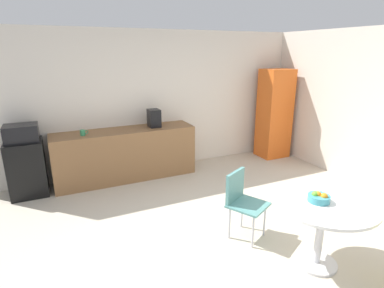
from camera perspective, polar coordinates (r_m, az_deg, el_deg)
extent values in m
plane|color=beige|center=(3.82, 8.21, -18.89)|extent=(6.00, 6.00, 0.00)
cube|color=silver|center=(5.91, -7.30, 7.80)|extent=(6.00, 0.10, 2.60)
cube|color=brown|center=(5.62, -12.16, -1.88)|extent=(2.45, 0.60, 0.90)
cube|color=black|center=(5.53, -28.28, -3.97)|extent=(0.54, 0.54, 0.89)
cube|color=black|center=(5.37, -29.13, 1.78)|extent=(0.48, 0.38, 0.26)
cube|color=orange|center=(6.81, 15.05, 5.44)|extent=(0.60, 0.50, 1.87)
cylinder|color=silver|center=(3.83, 21.99, -19.73)|extent=(0.44, 0.44, 0.03)
cylinder|color=silver|center=(3.63, 22.67, -14.88)|extent=(0.08, 0.08, 0.73)
cylinder|color=white|center=(3.46, 23.33, -9.94)|extent=(1.05, 1.05, 0.03)
cylinder|color=silver|center=(4.03, 13.32, -13.60)|extent=(0.02, 0.02, 0.42)
cylinder|color=silver|center=(3.78, 11.25, -15.66)|extent=(0.02, 0.02, 0.42)
cylinder|color=silver|center=(4.14, 9.27, -12.42)|extent=(0.02, 0.02, 0.42)
cylinder|color=silver|center=(3.90, 6.99, -14.31)|extent=(0.02, 0.02, 0.42)
cube|color=teal|center=(3.85, 10.39, -11.09)|extent=(0.57, 0.57, 0.03)
cube|color=teal|center=(3.84, 8.01, -7.68)|extent=(0.35, 0.21, 0.38)
cylinder|color=teal|center=(3.41, 22.49, -9.30)|extent=(0.22, 0.22, 0.07)
sphere|color=orange|center=(3.40, 22.31, -8.67)|extent=(0.07, 0.07, 0.07)
sphere|color=orange|center=(3.38, 23.34, -8.92)|extent=(0.07, 0.07, 0.07)
sphere|color=#66B233|center=(3.39, 21.89, -8.69)|extent=(0.07, 0.07, 0.07)
cylinder|color=#338C59|center=(5.30, -19.65, 1.99)|extent=(0.08, 0.08, 0.09)
torus|color=#338C59|center=(5.31, -19.04, 2.12)|extent=(0.06, 0.01, 0.06)
cube|color=black|center=(5.59, -7.06, 4.79)|extent=(0.20, 0.24, 0.32)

